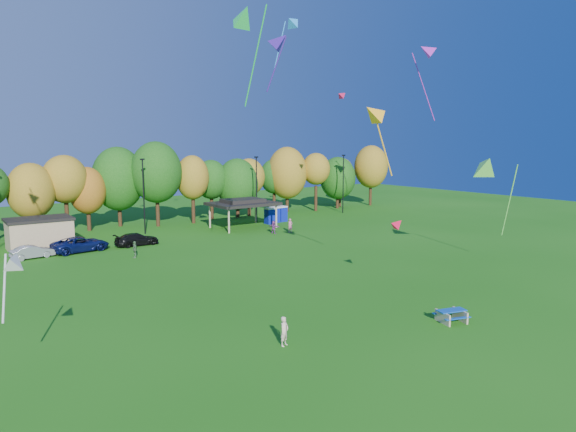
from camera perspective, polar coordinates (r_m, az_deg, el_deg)
ground at (r=30.02m, az=8.86°, el=-13.41°), size 160.00×160.00×0.00m
tree_line at (r=68.06m, az=-19.79°, el=3.43°), size 93.57×10.55×11.15m
lamp_posts at (r=63.85m, az=-15.75°, el=2.40°), size 64.50×0.25×9.09m
utility_building at (r=59.27m, az=-25.89°, el=-1.72°), size 6.30×4.30×3.25m
pavilion at (r=66.47m, az=-5.03°, el=1.45°), size 8.20×6.20×3.77m
porta_potties at (r=70.81m, az=-1.39°, el=0.15°), size 3.75×1.90×2.18m
picnic_table at (r=33.74m, az=17.70°, el=-10.43°), size 2.13×1.92×0.77m
kite_flyer at (r=28.57m, az=-0.41°, el=-12.69°), size 0.70×0.58×1.64m
car_b at (r=54.78m, az=-26.54°, el=-3.59°), size 4.01×1.83×1.28m
car_c at (r=56.12m, az=-22.06°, el=-2.92°), size 5.84×3.30×1.54m
car_d at (r=57.47m, az=-16.44°, el=-2.50°), size 4.68×1.97×1.35m
far_person_0 at (r=62.22m, az=-1.60°, el=-1.25°), size 1.08×1.52×1.58m
far_person_1 at (r=63.07m, az=0.26°, el=-1.06°), size 0.64×0.43×1.72m
far_person_3 at (r=51.41m, az=-16.65°, el=-3.58°), size 0.89×1.00×1.63m
kite_2 at (r=39.08m, az=-0.88°, el=18.80°), size 2.62×2.45×4.62m
kite_3 at (r=24.56m, az=-28.15°, el=-4.46°), size 1.33×2.08×3.38m
kite_4 at (r=38.86m, az=12.12°, el=-0.84°), size 1.34×1.16×1.14m
kite_5 at (r=49.29m, az=21.16°, el=5.25°), size 3.78×4.61×7.96m
kite_6 at (r=59.79m, az=15.12°, el=17.27°), size 4.13×4.01×8.47m
kite_7 at (r=62.77m, az=6.11°, el=13.23°), size 1.36×1.07×1.32m
kite_11 at (r=38.13m, az=9.45°, el=11.15°), size 3.52×1.97×5.65m
kite_12 at (r=62.63m, az=0.72°, el=20.70°), size 4.06×2.21×6.65m
kite_13 at (r=39.70m, az=-4.99°, el=21.18°), size 2.06×4.61×7.62m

